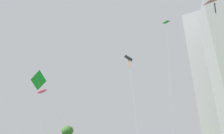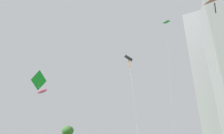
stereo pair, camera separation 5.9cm
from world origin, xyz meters
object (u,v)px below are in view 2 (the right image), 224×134
at_px(kite_flying_3, 42,91).
at_px(distant_highrise_1, 209,74).
at_px(kite_flying_1, 167,23).
at_px(kite_flying_4, 39,81).
at_px(kite_flying_2, 213,1).
at_px(park_tree_1, 68,131).
at_px(kite_flying_0, 129,59).

bearing_deg(kite_flying_3, distant_highrise_1, 62.04).
height_order(kite_flying_1, kite_flying_4, kite_flying_1).
distance_m(kite_flying_2, park_tree_1, 38.07).
xyz_separation_m(kite_flying_3, kite_flying_4, (6.69, -10.90, -1.71)).
height_order(kite_flying_0, kite_flying_4, kite_flying_0).
distance_m(kite_flying_0, park_tree_1, 23.77).
height_order(park_tree_1, distant_highrise_1, distant_highrise_1).
distance_m(kite_flying_2, kite_flying_3, 34.22).
relative_size(kite_flying_1, kite_flying_2, 1.70).
distance_m(kite_flying_4, park_tree_1, 20.28).
xyz_separation_m(kite_flying_2, distant_highrise_1, (31.44, 131.28, 35.18)).
xyz_separation_m(kite_flying_4, distant_highrise_1, (55.50, 128.07, 42.02)).
distance_m(kite_flying_3, kite_flying_4, 12.90).
relative_size(kite_flying_2, kite_flying_4, 1.60).
bearing_deg(kite_flying_1, kite_flying_4, -136.83).
bearing_deg(kite_flying_1, kite_flying_2, -80.83).
bearing_deg(park_tree_1, kite_flying_0, -38.29).
xyz_separation_m(kite_flying_3, distant_highrise_1, (62.19, 117.17, 40.31)).
xyz_separation_m(kite_flying_1, park_tree_1, (-24.63, -0.22, -25.53)).
bearing_deg(park_tree_1, kite_flying_1, 0.50).
distance_m(kite_flying_4, distant_highrise_1, 145.76).
bearing_deg(distant_highrise_1, kite_flying_3, -104.10).
bearing_deg(kite_flying_1, kite_flying_3, -163.02).
bearing_deg(kite_flying_3, kite_flying_1, 16.98).
relative_size(kite_flying_3, kite_flying_4, 1.16).
distance_m(kite_flying_0, kite_flying_1, 21.63).
distance_m(kite_flying_1, kite_flying_4, 34.27).
bearing_deg(kite_flying_2, distant_highrise_1, 76.53).
xyz_separation_m(kite_flying_2, kite_flying_3, (-30.76, 14.10, -5.12)).
relative_size(kite_flying_1, park_tree_1, 5.24).
distance_m(kite_flying_1, park_tree_1, 35.47).
relative_size(kite_flying_0, park_tree_1, 2.72).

